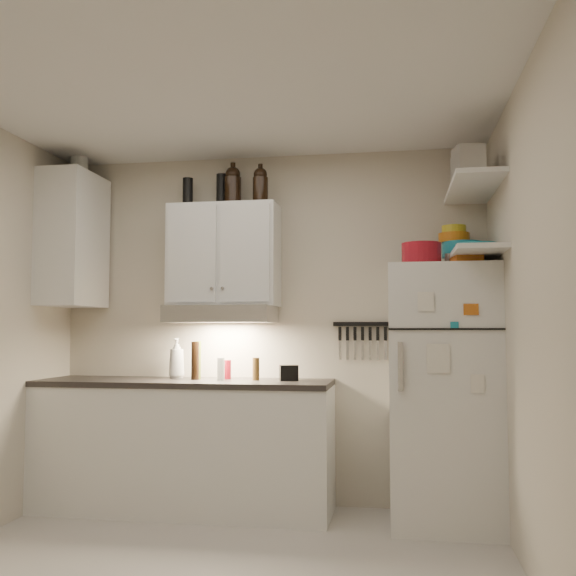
# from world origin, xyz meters

# --- Properties ---
(ceiling) EXTENTS (3.20, 3.00, 0.02)m
(ceiling) POSITION_xyz_m (0.00, 0.00, 2.61)
(ceiling) COLOR silver
(ceiling) RESTS_ON ground
(back_wall) EXTENTS (3.20, 0.02, 2.60)m
(back_wall) POSITION_xyz_m (0.00, 1.51, 1.30)
(back_wall) COLOR beige
(back_wall) RESTS_ON ground
(right_wall) EXTENTS (0.02, 3.00, 2.60)m
(right_wall) POSITION_xyz_m (1.61, 0.00, 1.30)
(right_wall) COLOR beige
(right_wall) RESTS_ON ground
(base_cabinet) EXTENTS (2.10, 0.60, 0.88)m
(base_cabinet) POSITION_xyz_m (-0.55, 1.20, 0.44)
(base_cabinet) COLOR white
(base_cabinet) RESTS_ON floor
(countertop) EXTENTS (2.10, 0.62, 0.04)m
(countertop) POSITION_xyz_m (-0.55, 1.20, 0.90)
(countertop) COLOR #2A2624
(countertop) RESTS_ON base_cabinet
(upper_cabinet) EXTENTS (0.80, 0.33, 0.75)m
(upper_cabinet) POSITION_xyz_m (-0.30, 1.33, 1.83)
(upper_cabinet) COLOR white
(upper_cabinet) RESTS_ON back_wall
(side_cabinet) EXTENTS (0.33, 0.55, 1.00)m
(side_cabinet) POSITION_xyz_m (-1.44, 1.20, 1.95)
(side_cabinet) COLOR white
(side_cabinet) RESTS_ON left_wall
(range_hood) EXTENTS (0.76, 0.46, 0.12)m
(range_hood) POSITION_xyz_m (-0.30, 1.27, 1.39)
(range_hood) COLOR silver
(range_hood) RESTS_ON back_wall
(fridge) EXTENTS (0.70, 0.68, 1.70)m
(fridge) POSITION_xyz_m (1.25, 1.16, 0.85)
(fridge) COLOR silver
(fridge) RESTS_ON floor
(shelf_hi) EXTENTS (0.30, 0.95, 0.03)m
(shelf_hi) POSITION_xyz_m (1.45, 1.02, 2.20)
(shelf_hi) COLOR white
(shelf_hi) RESTS_ON right_wall
(shelf_lo) EXTENTS (0.30, 0.95, 0.03)m
(shelf_lo) POSITION_xyz_m (1.45, 1.02, 1.76)
(shelf_lo) COLOR white
(shelf_lo) RESTS_ON right_wall
(knife_strip) EXTENTS (0.42, 0.02, 0.03)m
(knife_strip) POSITION_xyz_m (0.70, 1.49, 1.32)
(knife_strip) COLOR black
(knife_strip) RESTS_ON back_wall
(dutch_oven) EXTENTS (0.31, 0.31, 0.15)m
(dutch_oven) POSITION_xyz_m (1.12, 1.08, 1.78)
(dutch_oven) COLOR maroon
(dutch_oven) RESTS_ON fridge
(book_stack) EXTENTS (0.20, 0.23, 0.07)m
(book_stack) POSITION_xyz_m (1.40, 0.99, 1.74)
(book_stack) COLOR #B85B17
(book_stack) RESTS_ON fridge
(spice_jar) EXTENTS (0.07, 0.07, 0.09)m
(spice_jar) POSITION_xyz_m (1.30, 1.16, 1.74)
(spice_jar) COLOR silver
(spice_jar) RESTS_ON fridge
(stock_pot) EXTENTS (0.25, 0.25, 0.17)m
(stock_pot) POSITION_xyz_m (1.45, 1.32, 2.30)
(stock_pot) COLOR silver
(stock_pot) RESTS_ON shelf_hi
(tin_a) EXTENTS (0.21, 0.20, 0.19)m
(tin_a) POSITION_xyz_m (1.42, 0.97, 2.31)
(tin_a) COLOR #AAAAAD
(tin_a) RESTS_ON shelf_hi
(tin_b) EXTENTS (0.19, 0.19, 0.16)m
(tin_b) POSITION_xyz_m (1.39, 0.70, 2.30)
(tin_b) COLOR #AAAAAD
(tin_b) RESTS_ON shelf_hi
(bowl_teal) EXTENTS (0.27, 0.27, 0.11)m
(bowl_teal) POSITION_xyz_m (1.40, 1.31, 1.83)
(bowl_teal) COLOR teal
(bowl_teal) RESTS_ON shelf_lo
(bowl_orange) EXTENTS (0.21, 0.21, 0.06)m
(bowl_orange) POSITION_xyz_m (1.35, 1.31, 1.91)
(bowl_orange) COLOR #C46812
(bowl_orange) RESTS_ON bowl_teal
(bowl_yellow) EXTENTS (0.17, 0.17, 0.05)m
(bowl_yellow) POSITION_xyz_m (1.35, 1.31, 1.97)
(bowl_yellow) COLOR gold
(bowl_yellow) RESTS_ON bowl_orange
(plates) EXTENTS (0.29, 0.29, 0.07)m
(plates) POSITION_xyz_m (1.47, 1.10, 1.81)
(plates) COLOR teal
(plates) RESTS_ON shelf_lo
(growler_a) EXTENTS (0.16, 0.16, 0.29)m
(growler_a) POSITION_xyz_m (-0.23, 1.31, 2.35)
(growler_a) COLOR black
(growler_a) RESTS_ON upper_cabinet
(growler_b) EXTENTS (0.15, 0.15, 0.26)m
(growler_b) POSITION_xyz_m (-0.02, 1.27, 2.33)
(growler_b) COLOR black
(growler_b) RESTS_ON upper_cabinet
(thermos_a) EXTENTS (0.10, 0.10, 0.25)m
(thermos_a) POSITION_xyz_m (-0.34, 1.39, 2.33)
(thermos_a) COLOR black
(thermos_a) RESTS_ON upper_cabinet
(thermos_b) EXTENTS (0.09, 0.09, 0.22)m
(thermos_b) POSITION_xyz_m (-0.60, 1.36, 2.31)
(thermos_b) COLOR black
(thermos_b) RESTS_ON upper_cabinet
(side_jar) EXTENTS (0.15, 0.15, 0.18)m
(side_jar) POSITION_xyz_m (-1.44, 1.28, 2.54)
(side_jar) COLOR silver
(side_jar) RESTS_ON side_cabinet
(soap_bottle) EXTENTS (0.13, 0.13, 0.33)m
(soap_bottle) POSITION_xyz_m (-0.66, 1.34, 1.08)
(soap_bottle) COLOR white
(soap_bottle) RESTS_ON countertop
(pepper_mill) EXTENTS (0.06, 0.06, 0.16)m
(pepper_mill) POSITION_xyz_m (-0.04, 1.24, 1.00)
(pepper_mill) COLOR brown
(pepper_mill) RESTS_ON countertop
(oil_bottle) EXTENTS (0.06, 0.06, 0.28)m
(oil_bottle) POSITION_xyz_m (-0.48, 1.26, 1.06)
(oil_bottle) COLOR #596C1B
(oil_bottle) RESTS_ON countertop
(vinegar_bottle) EXTENTS (0.06, 0.06, 0.27)m
(vinegar_bottle) POSITION_xyz_m (-0.48, 1.22, 1.06)
(vinegar_bottle) COLOR black
(vinegar_bottle) RESTS_ON countertop
(clear_bottle) EXTENTS (0.07, 0.07, 0.16)m
(clear_bottle) POSITION_xyz_m (-0.28, 1.20, 1.00)
(clear_bottle) COLOR silver
(clear_bottle) RESTS_ON countertop
(red_jar) EXTENTS (0.07, 0.07, 0.14)m
(red_jar) POSITION_xyz_m (-0.27, 1.32, 0.99)
(red_jar) COLOR maroon
(red_jar) RESTS_ON countertop
(caddy) EXTENTS (0.15, 0.12, 0.11)m
(caddy) POSITION_xyz_m (0.20, 1.24, 0.97)
(caddy) COLOR black
(caddy) RESTS_ON countertop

